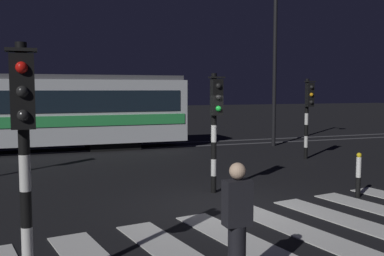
% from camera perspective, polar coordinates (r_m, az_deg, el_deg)
% --- Properties ---
extents(ground_plane, '(120.00, 120.00, 0.00)m').
position_cam_1_polar(ground_plane, '(10.44, 4.19, -9.82)').
color(ground_plane, black).
extents(rail_near, '(80.00, 0.12, 0.03)m').
position_cam_1_polar(rail_near, '(20.10, -8.20, -2.67)').
color(rail_near, '#59595E').
rests_on(rail_near, ground).
extents(rail_far, '(80.00, 0.12, 0.03)m').
position_cam_1_polar(rail_far, '(21.49, -9.02, -2.19)').
color(rail_far, '#59595E').
rests_on(rail_far, ground).
extents(crosswalk_zebra, '(10.35, 6.21, 0.02)m').
position_cam_1_polar(crosswalk_zebra, '(8.16, 12.42, -14.11)').
color(crosswalk_zebra, silver).
rests_on(crosswalk_zebra, ground).
extents(traffic_light_median_centre, '(0.36, 0.42, 3.05)m').
position_cam_1_polar(traffic_light_median_centre, '(11.38, 2.96, 1.68)').
color(traffic_light_median_centre, black).
rests_on(traffic_light_median_centre, ground).
extents(traffic_light_corner_near_left, '(0.36, 0.42, 3.23)m').
position_cam_1_polar(traffic_light_corner_near_left, '(5.88, -20.46, -0.53)').
color(traffic_light_corner_near_left, black).
rests_on(traffic_light_corner_near_left, ground).
extents(traffic_light_corner_far_right, '(0.36, 0.42, 3.05)m').
position_cam_1_polar(traffic_light_corner_far_right, '(17.59, 14.44, 2.66)').
color(traffic_light_corner_far_right, black).
rests_on(traffic_light_corner_far_right, ground).
extents(street_lamp_trackside_right, '(0.44, 1.21, 7.70)m').
position_cam_1_polar(street_lamp_trackside_right, '(21.33, 10.75, 10.71)').
color(street_lamp_trackside_right, black).
rests_on(street_lamp_trackside_right, ground).
extents(tram, '(14.25, 2.58, 4.15)m').
position_cam_1_polar(tram, '(20.20, -20.98, 2.02)').
color(tram, silver).
rests_on(tram, ground).
extents(pedestrian_waiting_at_kerb, '(0.36, 0.24, 1.71)m').
position_cam_1_polar(pedestrian_waiting_at_kerb, '(6.07, 5.70, -12.15)').
color(pedestrian_waiting_at_kerb, black).
rests_on(pedestrian_waiting_at_kerb, ground).
extents(bollard_island_edge, '(0.12, 0.12, 1.11)m').
position_cam_1_polar(bollard_island_edge, '(11.85, 20.24, -5.58)').
color(bollard_island_edge, black).
rests_on(bollard_island_edge, ground).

